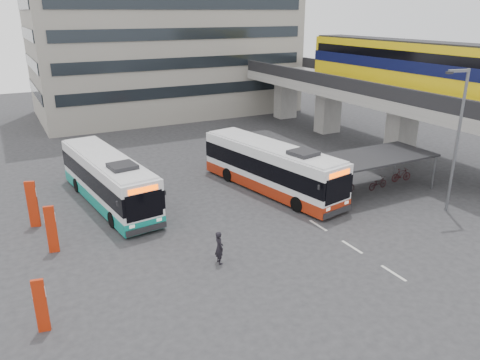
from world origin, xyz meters
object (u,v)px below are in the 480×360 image
bus_main (271,168)px  lamp_post (457,133)px  bus_teal (108,180)px  pedestrian (219,247)px

bus_main → lamp_post: 11.82m
bus_teal → lamp_post: (18.34, -11.13, 3.42)m
bus_main → pedestrian: bearing=-146.0°
bus_main → pedestrian: (-7.51, -7.45, -0.79)m
bus_teal → bus_main: bearing=-22.4°
bus_teal → lamp_post: 21.73m
bus_main → bus_teal: bus_main is taller
bus_teal → lamp_post: lamp_post is taller
pedestrian → lamp_post: lamp_post is taller
bus_teal → lamp_post: bearing=-38.0°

